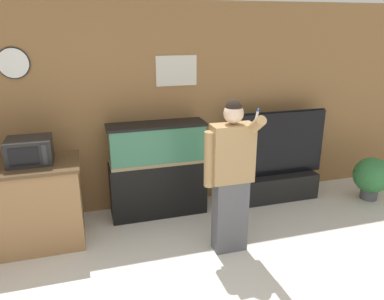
% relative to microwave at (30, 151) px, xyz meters
% --- Properties ---
extents(wall_back_paneled, '(10.00, 0.08, 2.60)m').
position_rel_microwave_xyz_m(wall_back_paneled, '(1.18, 0.58, 0.23)').
color(wall_back_paneled, olive).
rests_on(wall_back_paneled, ground_plane).
extents(microwave, '(0.45, 0.38, 0.27)m').
position_rel_microwave_xyz_m(microwave, '(0.00, 0.00, 0.00)').
color(microwave, black).
rests_on(microwave, counter_island).
extents(aquarium_on_stand, '(1.20, 0.38, 1.19)m').
position_rel_microwave_xyz_m(aquarium_on_stand, '(1.40, 0.28, -0.48)').
color(aquarium_on_stand, black).
rests_on(aquarium_on_stand, ground_plane).
extents(tv_on_stand, '(1.39, 0.40, 1.24)m').
position_rel_microwave_xyz_m(tv_on_stand, '(3.05, 0.26, -0.72)').
color(tv_on_stand, black).
rests_on(tv_on_stand, ground_plane).
extents(person_standing, '(0.52, 0.39, 1.64)m').
position_rel_microwave_xyz_m(person_standing, '(1.96, -0.74, -0.22)').
color(person_standing, '#515156').
rests_on(person_standing, ground_plane).
extents(potted_plant, '(0.49, 0.49, 0.60)m').
position_rel_microwave_xyz_m(potted_plant, '(4.31, -0.15, -0.74)').
color(potted_plant, '#4C4C51').
rests_on(potted_plant, ground_plane).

